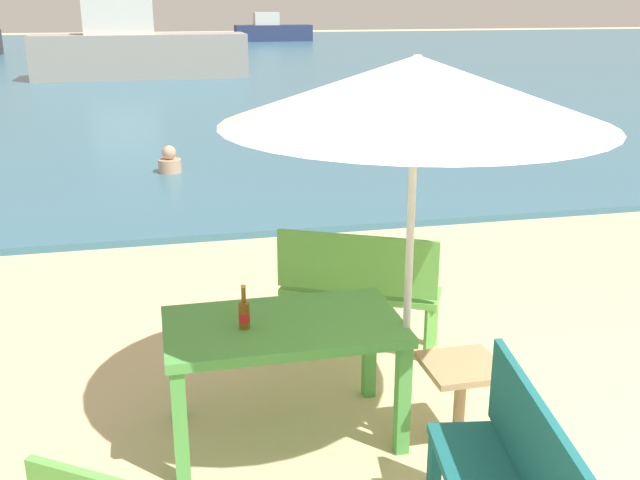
% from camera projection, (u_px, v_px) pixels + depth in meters
% --- Properties ---
extents(sea_water, '(120.00, 50.00, 0.08)m').
position_uv_depth(sea_water, '(194.00, 60.00, 31.67)').
color(sea_water, '#386B84').
rests_on(sea_water, ground_plane).
extents(picnic_table_green, '(1.40, 0.80, 0.76)m').
position_uv_depth(picnic_table_green, '(284.00, 339.00, 4.40)').
color(picnic_table_green, '#4C9E47').
rests_on(picnic_table_green, ground_plane).
extents(beer_bottle_amber, '(0.07, 0.07, 0.26)m').
position_uv_depth(beer_bottle_amber, '(244.00, 313.00, 4.25)').
color(beer_bottle_amber, brown).
rests_on(beer_bottle_amber, picnic_table_green).
extents(patio_umbrella, '(2.10, 2.10, 2.30)m').
position_uv_depth(patio_umbrella, '(416.00, 91.00, 3.88)').
color(patio_umbrella, silver).
rests_on(patio_umbrella, ground_plane).
extents(side_table_wood, '(0.44, 0.44, 0.54)m').
position_uv_depth(side_table_wood, '(460.00, 392.00, 4.39)').
color(side_table_wood, tan).
rests_on(side_table_wood, ground_plane).
extents(bench_green_left, '(1.23, 0.87, 0.95)m').
position_uv_depth(bench_green_left, '(358.00, 284.00, 5.54)').
color(bench_green_left, '#60B24C').
rests_on(bench_green_left, ground_plane).
extents(swimmer_person, '(0.34, 0.34, 0.41)m').
position_uv_depth(swimmer_person, '(170.00, 162.00, 11.08)').
color(swimmer_person, tan).
rests_on(swimmer_person, sea_water).
extents(boat_fishing_trawler, '(6.80, 1.85, 2.47)m').
position_uv_depth(boat_fishing_trawler, '(138.00, 50.00, 24.06)').
color(boat_fishing_trawler, gray).
rests_on(boat_fishing_trawler, sea_water).
extents(boat_barge, '(4.62, 1.26, 1.68)m').
position_uv_depth(boat_barge, '(272.00, 31.00, 44.72)').
color(boat_barge, navy).
rests_on(boat_barge, sea_water).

